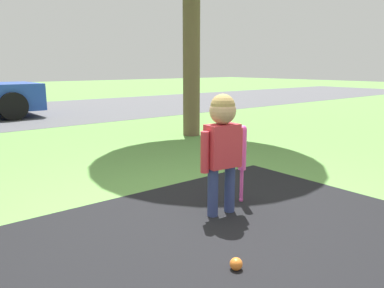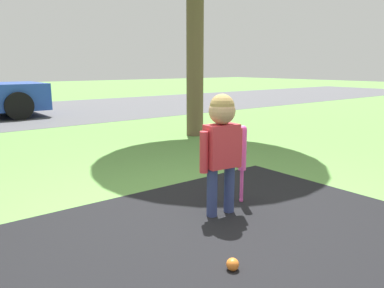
{
  "view_description": "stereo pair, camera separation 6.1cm",
  "coord_description": "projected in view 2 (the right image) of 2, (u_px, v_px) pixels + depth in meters",
  "views": [
    {
      "loc": [
        -1.71,
        -2.12,
        1.25
      ],
      "look_at": [
        0.39,
        0.49,
        0.55
      ],
      "focal_mm": 35.0,
      "sensor_mm": 36.0,
      "label": 1
    },
    {
      "loc": [
        -1.66,
        -2.16,
        1.25
      ],
      "look_at": [
        0.39,
        0.49,
        0.55
      ],
      "focal_mm": 35.0,
      "sensor_mm": 36.0,
      "label": 2
    }
  ],
  "objects": [
    {
      "name": "sports_ball",
      "position": [
        233.0,
        264.0,
        2.33
      ],
      "size": [
        0.08,
        0.08,
        0.08
      ],
      "color": "orange",
      "rests_on": "ground"
    },
    {
      "name": "child",
      "position": [
        222.0,
        138.0,
        3.09
      ],
      "size": [
        0.42,
        0.22,
        1.03
      ],
      "rotation": [
        0.0,
        0.0,
        -0.1
      ],
      "color": "navy",
      "rests_on": "ground"
    },
    {
      "name": "ground_plane",
      "position": [
        191.0,
        229.0,
        2.92
      ],
      "size": [
        60.0,
        60.0,
        0.0
      ],
      "primitive_type": "plane",
      "color": "#5B8C42"
    },
    {
      "name": "baseball_bat",
      "position": [
        243.0,
        153.0,
        3.42
      ],
      "size": [
        0.07,
        0.07,
        0.73
      ],
      "color": "#E54CA5",
      "rests_on": "ground"
    }
  ]
}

